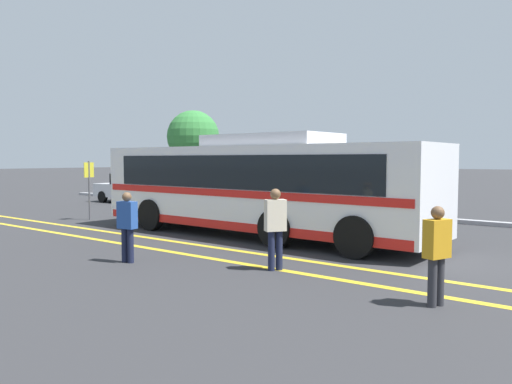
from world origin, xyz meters
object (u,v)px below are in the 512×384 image
pedestrian_2 (437,250)px  pedestrian_1 (127,223)px  transit_bus (256,185)px  tree_1 (193,137)px  parked_car_1 (199,194)px  bus_stop_sign (89,183)px  pedestrian_0 (275,224)px  parked_car_0 (132,188)px

pedestrian_2 → pedestrian_1: bearing=118.9°
transit_bus → tree_1: bearing=52.8°
parked_car_1 → pedestrian_2: 16.04m
pedestrian_1 → tree_1: 19.40m
parked_car_1 → bus_stop_sign: bearing=178.9°
bus_stop_sign → pedestrian_2: bearing=-101.6°
transit_bus → tree_1: size_ratio=2.15×
bus_stop_sign → pedestrian_1: bearing=-117.2°
pedestrian_0 → pedestrian_1: 3.33m
parked_car_1 → tree_1: 8.01m
transit_bus → pedestrian_0: bearing=-136.3°
pedestrian_1 → bus_stop_sign: bus_stop_sign is taller
transit_bus → pedestrian_0: transit_bus is taller
pedestrian_2 → tree_1: (-18.95, 13.74, 2.74)m
transit_bus → parked_car_1: 8.46m
parked_car_1 → pedestrian_2: pedestrian_2 is taller
pedestrian_0 → parked_car_1: bearing=85.9°
parked_car_0 → pedestrian_1: pedestrian_1 is taller
parked_car_0 → pedestrian_0: size_ratio=2.47×
pedestrian_1 → pedestrian_2: (6.47, 0.85, 0.00)m
parked_car_1 → pedestrian_1: bearing=-140.7°
pedestrian_1 → bus_stop_sign: (-7.40, 4.00, 0.53)m
parked_car_0 → pedestrian_1: (12.23, -9.78, 0.11)m
transit_bus → bus_stop_sign: bearing=97.1°
pedestrian_0 → bus_stop_sign: 10.78m
parked_car_1 → bus_stop_sign: bus_stop_sign is taller
pedestrian_2 → parked_car_0: bearing=85.9°
parked_car_0 → parked_car_1: size_ratio=0.99×
pedestrian_1 → bus_stop_sign: 8.43m
transit_bus → tree_1: (-12.40, 9.83, 2.09)m
tree_1 → bus_stop_sign: bearing=-64.4°
pedestrian_0 → pedestrian_1: pedestrian_0 is taller
parked_car_1 → pedestrian_1: pedestrian_1 is taller
pedestrian_2 → pedestrian_0: bearing=102.9°
pedestrian_2 → bus_stop_sign: size_ratio=0.71×
transit_bus → pedestrian_2: size_ratio=7.16×
parked_car_0 → tree_1: bearing=2.2°
pedestrian_1 → pedestrian_2: size_ratio=1.00×
parked_car_1 → pedestrian_1: size_ratio=2.68×
parked_car_1 → pedestrian_0: size_ratio=2.49×
transit_bus → tree_1: 15.96m
transit_bus → parked_car_0: size_ratio=2.69×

